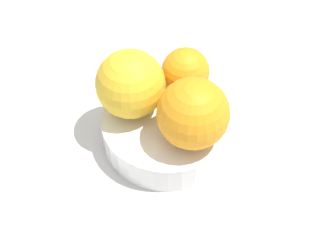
{
  "coord_description": "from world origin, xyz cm",
  "views": [
    {
      "loc": [
        39.83,
        7.86,
        50.13
      ],
      "look_at": [
        0.0,
        0.0,
        2.41
      ],
      "focal_mm": 53.61,
      "sensor_mm": 36.0,
      "label": 1
    }
  ],
  "objects_px": {
    "fruit_bowl": "(168,129)",
    "orange_in_bowl_2": "(185,72)",
    "orange_in_bowl_0": "(130,84)",
    "orange_in_bowl_1": "(193,114)"
  },
  "relations": [
    {
      "from": "orange_in_bowl_0",
      "to": "orange_in_bowl_2",
      "type": "bearing_deg",
      "value": 128.03
    },
    {
      "from": "fruit_bowl",
      "to": "orange_in_bowl_2",
      "type": "bearing_deg",
      "value": 167.48
    },
    {
      "from": "orange_in_bowl_0",
      "to": "fruit_bowl",
      "type": "bearing_deg",
      "value": 81.42
    },
    {
      "from": "orange_in_bowl_2",
      "to": "orange_in_bowl_1",
      "type": "bearing_deg",
      "value": 15.78
    },
    {
      "from": "fruit_bowl",
      "to": "orange_in_bowl_1",
      "type": "xyz_separation_m",
      "value": [
        0.03,
        0.03,
        0.06
      ]
    },
    {
      "from": "fruit_bowl",
      "to": "orange_in_bowl_0",
      "type": "bearing_deg",
      "value": -98.58
    },
    {
      "from": "orange_in_bowl_1",
      "to": "orange_in_bowl_2",
      "type": "relative_size",
      "value": 1.38
    },
    {
      "from": "orange_in_bowl_1",
      "to": "orange_in_bowl_2",
      "type": "bearing_deg",
      "value": -164.22
    },
    {
      "from": "orange_in_bowl_0",
      "to": "orange_in_bowl_1",
      "type": "xyz_separation_m",
      "value": [
        0.03,
        0.08,
        -0.0
      ]
    },
    {
      "from": "orange_in_bowl_0",
      "to": "orange_in_bowl_1",
      "type": "distance_m",
      "value": 0.09
    }
  ]
}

